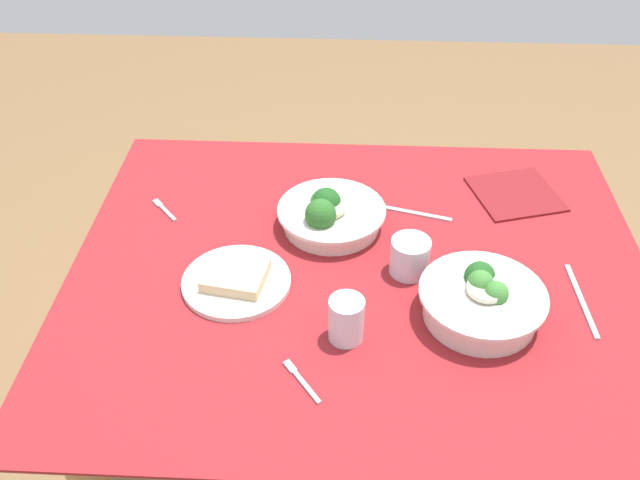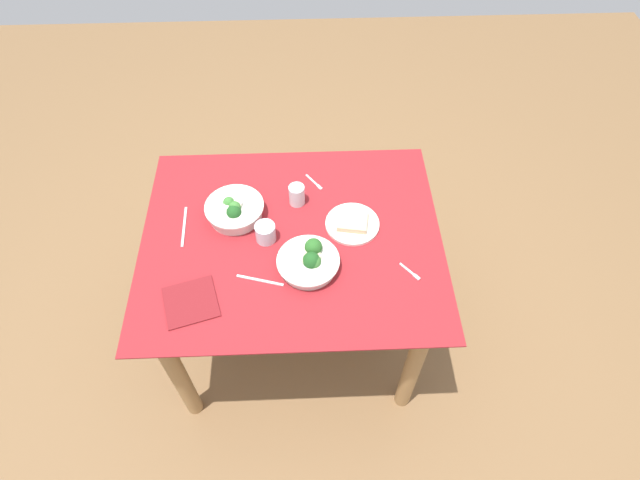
% 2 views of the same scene
% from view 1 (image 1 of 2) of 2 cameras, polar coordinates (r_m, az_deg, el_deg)
% --- Properties ---
extents(dining_table, '(1.18, 0.97, 0.77)m').
position_cam_1_polar(dining_table, '(1.49, 3.10, -6.20)').
color(dining_table, maroon).
rests_on(dining_table, ground_plane).
extents(broccoli_bowl_far, '(0.24, 0.24, 0.09)m').
position_cam_1_polar(broccoli_bowl_far, '(1.32, 13.19, -4.92)').
color(broccoli_bowl_far, silver).
rests_on(broccoli_bowl_far, dining_table).
extents(broccoli_bowl_near, '(0.23, 0.23, 0.10)m').
position_cam_1_polar(broccoli_bowl_near, '(1.49, 0.77, 2.15)').
color(broccoli_bowl_near, silver).
rests_on(broccoli_bowl_near, dining_table).
extents(bread_side_plate, '(0.22, 0.22, 0.04)m').
position_cam_1_polar(bread_side_plate, '(1.37, -6.94, -3.25)').
color(bread_side_plate, silver).
rests_on(bread_side_plate, dining_table).
extents(water_glass_center, '(0.08, 0.08, 0.08)m').
position_cam_1_polar(water_glass_center, '(1.38, 7.44, -1.45)').
color(water_glass_center, silver).
rests_on(water_glass_center, dining_table).
extents(water_glass_side, '(0.06, 0.06, 0.09)m').
position_cam_1_polar(water_glass_side, '(1.24, 2.18, -6.56)').
color(water_glass_side, silver).
rests_on(water_glass_side, dining_table).
extents(fork_by_far_bowl, '(0.07, 0.09, 0.00)m').
position_cam_1_polar(fork_by_far_bowl, '(1.20, -1.63, -11.44)').
color(fork_by_far_bowl, '#B7B7BC').
rests_on(fork_by_far_bowl, dining_table).
extents(fork_by_near_bowl, '(0.07, 0.08, 0.00)m').
position_cam_1_polar(fork_by_near_bowl, '(1.60, -12.78, 2.51)').
color(fork_by_near_bowl, '#B7B7BC').
rests_on(fork_by_near_bowl, dining_table).
extents(table_knife_left, '(0.18, 0.06, 0.00)m').
position_cam_1_polar(table_knife_left, '(1.56, 7.59, 2.27)').
color(table_knife_left, '#B7B7BC').
rests_on(table_knife_left, dining_table).
extents(table_knife_right, '(0.02, 0.20, 0.00)m').
position_cam_1_polar(table_knife_right, '(1.42, 20.78, -4.66)').
color(table_knife_right, '#B7B7BC').
rests_on(table_knife_right, dining_table).
extents(napkin_folded_upper, '(0.23, 0.22, 0.01)m').
position_cam_1_polar(napkin_folded_upper, '(1.67, 15.83, 3.69)').
color(napkin_folded_upper, maroon).
rests_on(napkin_folded_upper, dining_table).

